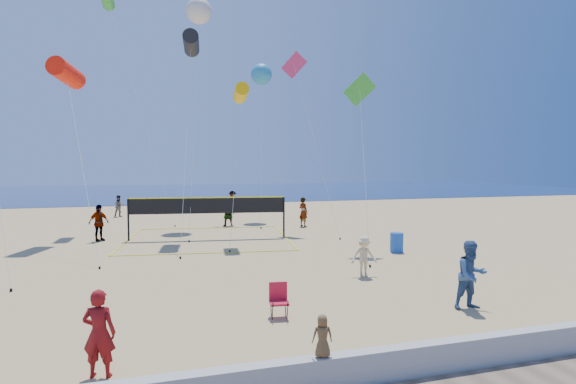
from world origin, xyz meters
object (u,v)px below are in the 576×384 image
object	(u,v)px
trash_barrel	(397,242)
volleyball_net	(208,210)
camp_chair	(279,298)
woman	(99,333)

from	to	relation	value
trash_barrel	volleyball_net	xyz separation A→B (m)	(-7.95, 6.35, 1.11)
volleyball_net	camp_chair	bearing A→B (deg)	-81.15
trash_barrel	volleyball_net	bearing A→B (deg)	141.40
volleyball_net	woman	bearing A→B (deg)	-96.25
trash_barrel	volleyball_net	size ratio (longest dim) A/B	0.09
woman	volleyball_net	bearing A→B (deg)	-89.18
woman	volleyball_net	world-z (taller)	volleyball_net
woman	trash_barrel	xyz separation A→B (m)	(11.81, 9.36, -0.39)
camp_chair	trash_barrel	distance (m)	10.40
trash_barrel	camp_chair	bearing A→B (deg)	-137.32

